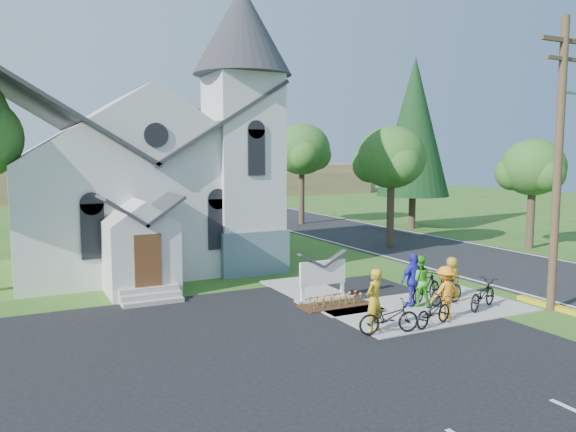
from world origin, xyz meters
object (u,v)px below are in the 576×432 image
cyclist_4 (452,277)px  church_sign (323,273)px  cyclist_1 (419,281)px  bike_3 (446,290)px  cyclist_2 (413,280)px  bike_2 (433,311)px  bike_0 (389,317)px  cyclist_0 (374,300)px  cyclist_3 (446,292)px  bike_1 (426,287)px  bike_4 (482,294)px  utility_pole (560,155)px

cyclist_4 → church_sign: bearing=-16.4°
cyclist_1 → bike_3: (0.97, -0.36, -0.38)m
church_sign → bike_3: 4.48m
cyclist_2 → bike_3: (1.19, -0.37, -0.43)m
bike_2 → cyclist_1: bearing=-44.3°
bike_0 → cyclist_4: size_ratio=1.24×
cyclist_1 → church_sign: bearing=-22.9°
cyclist_0 → cyclist_4: size_ratio=1.25×
cyclist_0 → cyclist_3: (2.84, 0.00, -0.09)m
cyclist_1 → bike_1: (0.59, 0.26, -0.36)m
cyclist_3 → bike_4: cyclist_3 is taller
bike_2 → bike_4: (2.87, 0.76, 0.05)m
bike_2 → bike_3: size_ratio=1.02×
utility_pole → cyclist_1: utility_pole is taller
cyclist_0 → bike_1: bearing=-176.7°
bike_1 → cyclist_3: bearing=137.7°
church_sign → cyclist_1: bearing=-41.8°
utility_pole → cyclist_0: utility_pole is taller
utility_pole → bike_1: 6.44m
church_sign → utility_pole: bearing=-35.6°
bike_0 → cyclist_3: 2.67m
bike_3 → church_sign: bearing=43.2°
bike_1 → bike_0: bearing=105.6°
utility_pole → bike_1: (-3.39, 2.64, -4.80)m
cyclist_0 → bike_4: size_ratio=0.99×
cyclist_0 → bike_1: size_ratio=1.05×
bike_0 → bike_3: (3.82, 1.72, 0.02)m
bike_1 → cyclist_2: bearing=88.1°
church_sign → bike_3: bearing=-36.9°
bike_2 → cyclist_0: bearing=61.8°
church_sign → cyclist_4: church_sign is taller
church_sign → bike_1: bearing=-32.9°
bike_2 → cyclist_3: cyclist_3 is taller
bike_1 → bike_2: bearing=125.1°
bike_2 → cyclist_2: bearing=-39.1°
cyclist_0 → cyclist_3: bearing=156.0°
utility_pole → bike_3: utility_pole is taller
bike_1 → cyclist_3: size_ratio=1.04×
cyclist_1 → cyclist_3: bearing=100.4°
bike_2 → utility_pole: bearing=-109.1°
church_sign → utility_pole: 9.18m
bike_1 → cyclist_3: cyclist_3 is taller
cyclist_0 → bike_4: (4.83, 0.33, -0.45)m
church_sign → cyclist_2: (2.37, -2.30, -0.02)m
cyclist_3 → utility_pole: bearing=172.9°
church_sign → cyclist_3: 4.61m
cyclist_2 → bike_4: bearing=139.9°
bike_2 → bike_4: bearing=-90.9°
cyclist_1 → bike_3: cyclist_1 is taller
cyclist_2 → bike_1: bearing=-169.1°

